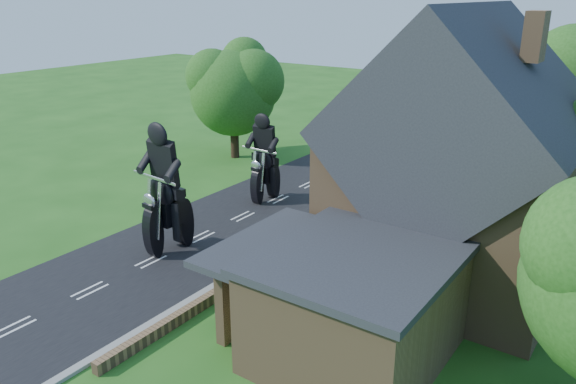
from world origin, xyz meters
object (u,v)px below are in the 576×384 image
Objects in this scene: garden_wall at (304,241)px; motorcycle_lead at (169,233)px; motorcycle_follow at (265,188)px; annex at (352,304)px; house at (458,170)px.

motorcycle_lead reaches higher than garden_wall.
motorcycle_lead is at bearing 95.94° from motorcycle_follow.
motorcycle_follow is at bearing 138.10° from annex.
garden_wall is at bearing -133.07° from motorcycle_lead.
motorcycle_follow is (-4.76, 3.47, 0.51)m from garden_wall.
garden_wall is at bearing 133.84° from annex.
house is at bearing -149.73° from motorcycle_lead.
garden_wall is 2.15× the size of house.
house is at bearing 170.23° from motorcycle_follow.
motorcycle_lead is (-10.57, -4.84, -3.49)m from house.
house is 12.13m from motorcycle_lead.
annex is at bearing -46.16° from garden_wall.
garden_wall is 3.12× the size of annex.
annex is 10.18m from motorcycle_lead.
annex is at bearing -95.24° from house.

